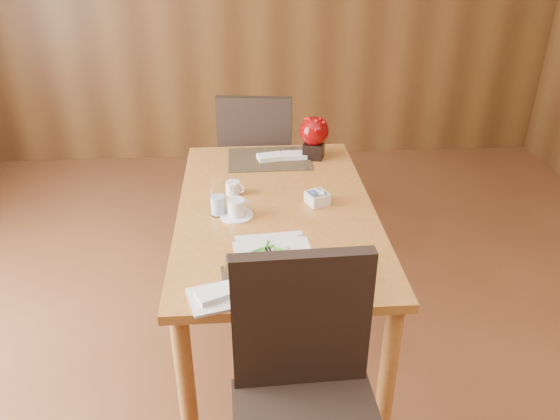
{
  "coord_description": "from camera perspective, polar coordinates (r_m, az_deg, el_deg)",
  "views": [
    {
      "loc": [
        -0.14,
        -1.61,
        1.95
      ],
      "look_at": [
        0.0,
        0.35,
        0.87
      ],
      "focal_mm": 35.0,
      "sensor_mm": 36.0,
      "label": 1
    }
  ],
  "objects": [
    {
      "name": "water_glass",
      "position": [
        2.43,
        -6.51,
        1.27
      ],
      "size": [
        0.1,
        0.1,
        0.17
      ],
      "primitive_type": "cylinder",
      "rotation": [
        0.0,
        0.0,
        -0.39
      ],
      "color": "white",
      "rests_on": "dining_table"
    },
    {
      "name": "dining_table",
      "position": [
        2.57,
        -0.42,
        -1.57
      ],
      "size": [
        0.9,
        1.5,
        0.75
      ],
      "color": "#AA6C2F",
      "rests_on": "ground"
    },
    {
      "name": "soup_setting",
      "position": [
        2.0,
        -0.67,
        -5.98
      ],
      "size": [
        0.33,
        0.33,
        0.12
      ],
      "rotation": [
        0.0,
        0.0,
        0.09
      ],
      "color": "silver",
      "rests_on": "dining_table"
    },
    {
      "name": "placemat_near",
      "position": [
        2.05,
        0.59,
        -6.9
      ],
      "size": [
        0.45,
        0.33,
        0.01
      ],
      "primitive_type": "cube",
      "color": "black",
      "rests_on": "dining_table"
    },
    {
      "name": "placemat_far",
      "position": [
        3.01,
        -1.11,
        5.36
      ],
      "size": [
        0.45,
        0.33,
        0.01
      ],
      "primitive_type": "cube",
      "color": "black",
      "rests_on": "dining_table"
    },
    {
      "name": "napkins_far",
      "position": [
        3.01,
        0.4,
        5.66
      ],
      "size": [
        0.28,
        0.12,
        0.02
      ],
      "primitive_type": null,
      "rotation": [
        0.0,
        0.0,
        0.11
      ],
      "color": "silver",
      "rests_on": "dining_table"
    },
    {
      "name": "bread_plate",
      "position": [
        1.95,
        -7.03,
        -9.17
      ],
      "size": [
        0.2,
        0.2,
        0.01
      ],
      "primitive_type": "cube",
      "rotation": [
        0.0,
        0.0,
        0.27
      ],
      "color": "silver",
      "rests_on": "dining_table"
    },
    {
      "name": "coffee_cup",
      "position": [
        2.43,
        -4.58,
        0.06
      ],
      "size": [
        0.15,
        0.15,
        0.08
      ],
      "rotation": [
        0.0,
        0.0,
        0.3
      ],
      "color": "silver",
      "rests_on": "dining_table"
    },
    {
      "name": "creamer_jug",
      "position": [
        2.63,
        -4.95,
        2.33
      ],
      "size": [
        0.12,
        0.12,
        0.06
      ],
      "primitive_type": null,
      "rotation": [
        0.0,
        0.0,
        -0.42
      ],
      "color": "silver",
      "rests_on": "dining_table"
    },
    {
      "name": "berry_decor",
      "position": [
        3.0,
        3.58,
        7.84
      ],
      "size": [
        0.16,
        0.16,
        0.23
      ],
      "rotation": [
        0.0,
        0.0,
        -0.32
      ],
      "color": "black",
      "rests_on": "dining_table"
    },
    {
      "name": "sugar_caddy",
      "position": [
        2.54,
        3.93,
        1.24
      ],
      "size": [
        0.12,
        0.12,
        0.06
      ],
      "primitive_type": "cube",
      "rotation": [
        0.0,
        0.0,
        0.41
      ],
      "color": "silver",
      "rests_on": "dining_table"
    },
    {
      "name": "far_chair",
      "position": [
        3.5,
        -2.41,
        5.42
      ],
      "size": [
        0.52,
        0.53,
        1.0
      ],
      "rotation": [
        0.0,
        0.0,
        3.01
      ],
      "color": "black",
      "rests_on": "ground"
    },
    {
      "name": "near_chair",
      "position": [
        1.87,
        2.69,
        -18.4
      ],
      "size": [
        0.5,
        0.5,
        1.03
      ],
      "rotation": [
        0.0,
        0.0,
        0.03
      ],
      "color": "black",
      "rests_on": "ground"
    }
  ]
}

